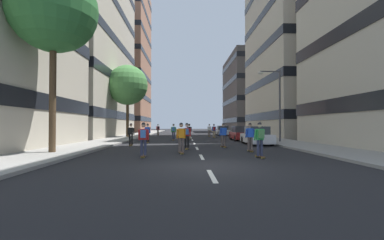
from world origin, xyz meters
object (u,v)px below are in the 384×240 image
skater_1 (223,134)px  skater_2 (189,131)px  skater_12 (260,138)px  skater_5 (187,134)px  parked_car_far (222,131)px  skater_9 (143,137)px  skater_4 (148,132)px  skater_13 (181,136)px  street_tree_mid (128,85)px  skater_0 (148,131)px  streetlamp_right (276,98)px  skater_6 (174,131)px  skater_11 (209,130)px  skater_8 (214,130)px  street_tree_near (54,10)px  skater_10 (158,129)px  skater_7 (250,136)px  parked_car_mid (241,134)px  skater_3 (131,133)px  parked_car_near (257,136)px

skater_1 → skater_2: bearing=101.6°
skater_12 → skater_5: bearing=127.2°
parked_car_far → skater_1: size_ratio=2.47×
skater_9 → skater_4: bearing=96.8°
skater_12 → skater_13: bearing=152.8°
skater_2 → street_tree_mid: bearing=154.2°
skater_0 → skater_4: (0.39, -2.99, 0.00)m
streetlamp_right → skater_6: 11.06m
skater_11 → skater_8: bearing=-83.5°
skater_8 → skater_11: bearing=96.5°
street_tree_near → skater_13: street_tree_near is taller
skater_8 → skater_13: same height
street_tree_near → skater_10: bearing=83.5°
skater_5 → skater_7: bearing=-23.8°
skater_13 → skater_5: bearing=82.6°
street_tree_near → skater_9: 8.94m
street_tree_mid → skater_0: 9.76m
parked_car_mid → skater_13: (-6.21, -12.89, 0.29)m
skater_13 → skater_3: bearing=124.7°
skater_9 → skater_6: bearing=86.5°
parked_car_mid → skater_8: (-2.13, 6.38, 0.32)m
parked_car_far → skater_4: skater_4 is taller
skater_2 → skater_4: bearing=-122.8°
parked_car_far → skater_11: 4.78m
skater_2 → skater_13: same height
streetlamp_right → skater_9: 14.99m
skater_5 → skater_13: 2.74m
skater_6 → skater_10: 14.27m
skater_0 → skater_1: size_ratio=1.00×
skater_3 → skater_6: (3.05, 7.54, 0.03)m
parked_car_far → skater_9: 29.08m
parked_car_far → skater_0: (-9.79, -14.15, 0.29)m
street_tree_near → skater_8: size_ratio=5.86×
skater_11 → parked_car_mid: bearing=-75.2°
skater_7 → skater_10: size_ratio=1.00×
skater_5 → skater_4: bearing=118.7°
skater_11 → skater_12: 24.26m
parked_car_near → parked_car_mid: size_ratio=1.00×
skater_6 → skater_9: bearing=-93.5°
skater_2 → skater_9: same height
skater_1 → skater_12: (0.90, -6.25, 0.03)m
skater_3 → skater_4: size_ratio=1.00×
skater_6 → parked_car_mid: bearing=-3.7°
parked_car_mid → skater_11: bearing=104.8°
parked_car_near → skater_4: skater_4 is taller
skater_5 → skater_13: (-0.35, -2.72, -0.03)m
skater_10 → parked_car_far: bearing=-5.5°
street_tree_near → skater_3: bearing=62.7°
parked_car_near → skater_13: bearing=-132.8°
skater_3 → skater_13: size_ratio=1.00×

